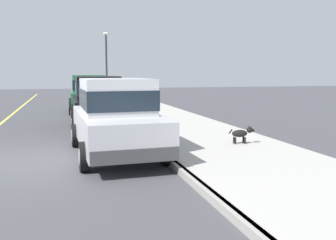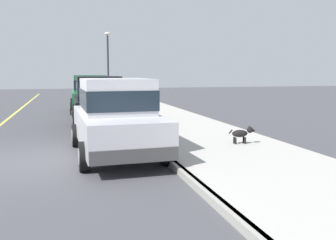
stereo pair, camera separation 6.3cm
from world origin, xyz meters
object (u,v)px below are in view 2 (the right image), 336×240
object	(u,v)px
dog_black	(242,133)
car_black_sedan	(99,101)
car_silver_sedan	(116,116)
street_lamp	(108,59)
car_green_sedan	(90,93)

from	to	relation	value
dog_black	car_black_sedan	bearing A→B (deg)	121.67
car_silver_sedan	dog_black	xyz separation A→B (m)	(3.41, -0.05, -0.55)
dog_black	street_lamp	bearing A→B (deg)	97.66
car_silver_sedan	car_black_sedan	distance (m)	5.47
car_silver_sedan	car_green_sedan	world-z (taller)	same
dog_black	street_lamp	world-z (taller)	street_lamp
car_black_sedan	dog_black	xyz separation A→B (m)	(3.41, -5.52, -0.55)
car_black_sedan	dog_black	world-z (taller)	car_black_sedan
car_green_sedan	street_lamp	bearing A→B (deg)	70.68
car_black_sedan	car_green_sedan	size ratio (longest dim) A/B	1.00
car_black_sedan	car_green_sedan	world-z (taller)	same
car_green_sedan	dog_black	distance (m)	11.53
car_black_sedan	car_green_sedan	xyz separation A→B (m)	(-0.02, 5.48, 0.00)
car_black_sedan	street_lamp	distance (m)	9.78
car_black_sedan	street_lamp	bearing A→B (deg)	81.69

